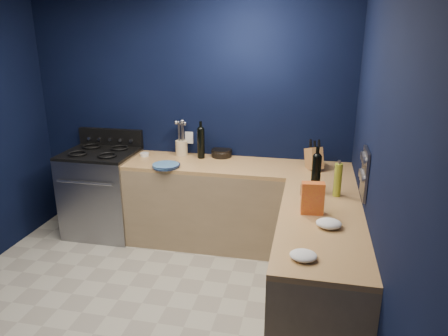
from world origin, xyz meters
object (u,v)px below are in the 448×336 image
(utensil_crock, at_px, (182,148))
(knife_block, at_px, (314,159))
(crouton_bag, at_px, (312,198))
(gas_range, at_px, (103,194))
(plate_stack, at_px, (166,166))

(utensil_crock, height_order, knife_block, knife_block)
(utensil_crock, distance_m, crouton_bag, 1.92)
(gas_range, bearing_deg, utensil_crock, 14.74)
(gas_range, height_order, crouton_bag, crouton_bag)
(plate_stack, bearing_deg, gas_range, 165.32)
(plate_stack, distance_m, utensil_crock, 0.45)
(crouton_bag, bearing_deg, knife_block, 83.70)
(gas_range, xyz_separation_m, knife_block, (2.29, 0.04, 0.55))
(gas_range, bearing_deg, knife_block, 0.93)
(knife_block, bearing_deg, utensil_crock, 147.90)
(utensil_crock, xyz_separation_m, crouton_bag, (1.42, -1.29, 0.04))
(gas_range, distance_m, crouton_bag, 2.58)
(crouton_bag, bearing_deg, plate_stack, 143.69)
(gas_range, xyz_separation_m, utensil_crock, (0.87, 0.23, 0.52))
(utensil_crock, bearing_deg, knife_block, -7.64)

